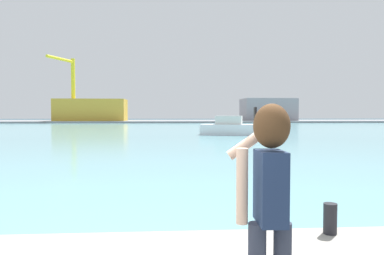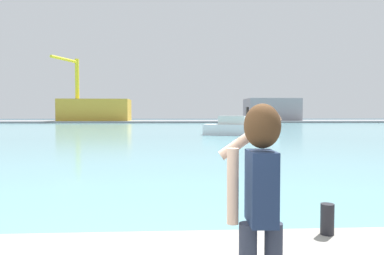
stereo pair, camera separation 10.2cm
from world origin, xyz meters
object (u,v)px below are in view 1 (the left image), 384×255
person_photographer (269,191)px  port_crane (70,83)px  warehouse_left (91,110)px  warehouse_right (268,110)px  harbor_bollard (330,219)px  boat_moored (237,128)px

person_photographer → port_crane: port_crane is taller
warehouse_left → port_crane: 8.47m
warehouse_right → port_crane: size_ratio=0.88×
person_photographer → warehouse_left: bearing=15.2°
harbor_bollard → warehouse_right: warehouse_right is taller
person_photographer → boat_moored: (6.44, 34.37, -0.93)m
person_photographer → warehouse_right: 95.93m
harbor_bollard → port_crane: port_crane is taller
port_crane → warehouse_right: bearing=5.8°
boat_moored → person_photographer: bearing=-85.4°
warehouse_right → warehouse_left: bearing=-176.8°
harbor_bollard → warehouse_left: 90.35m
harbor_bollard → boat_moored: bearing=81.2°
person_photographer → port_crane: 91.00m
boat_moored → warehouse_right: 61.24m
person_photographer → warehouse_left: size_ratio=0.10×
person_photographer → port_crane: size_ratio=0.11×
boat_moored → warehouse_left: warehouse_left is taller
person_photographer → port_crane: bearing=18.4°
harbor_bollard → port_crane: 89.58m
boat_moored → port_crane: port_crane is taller
boat_moored → harbor_bollard: bearing=-83.5°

